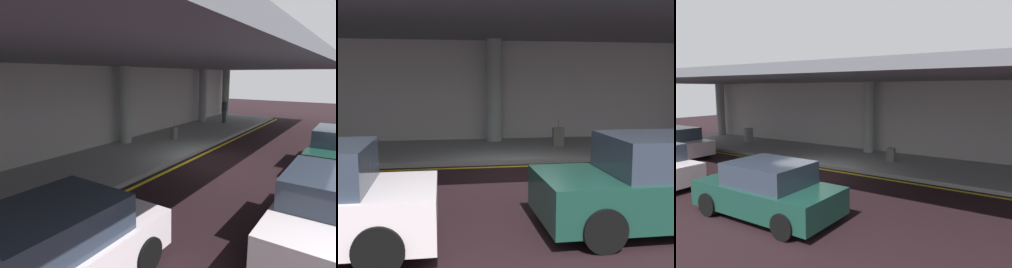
# 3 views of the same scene
# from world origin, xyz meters

# --- Properties ---
(ground_plane) EXTENTS (60.00, 60.00, 0.00)m
(ground_plane) POSITION_xyz_m (0.00, 0.00, 0.00)
(ground_plane) COLOR black
(sidewalk) EXTENTS (26.00, 4.20, 0.15)m
(sidewalk) POSITION_xyz_m (0.00, 3.10, 0.07)
(sidewalk) COLOR gray
(sidewalk) RESTS_ON ground
(lane_stripe_yellow) EXTENTS (26.00, 0.14, 0.01)m
(lane_stripe_yellow) POSITION_xyz_m (0.00, 0.73, 0.00)
(lane_stripe_yellow) COLOR yellow
(lane_stripe_yellow) RESTS_ON ground
(support_column_left_mid) EXTENTS (0.56, 0.56, 3.65)m
(support_column_left_mid) POSITION_xyz_m (0.00, 4.64, 1.97)
(support_column_left_mid) COLOR gray
(support_column_left_mid) RESTS_ON sidewalk
(ceiling_overhang) EXTENTS (28.00, 13.20, 0.30)m
(ceiling_overhang) POSITION_xyz_m (0.00, 2.60, 3.95)
(ceiling_overhang) COLOR slate
(ceiling_overhang) RESTS_ON support_column_far_left
(terminal_back_wall) EXTENTS (26.00, 0.30, 3.80)m
(terminal_back_wall) POSITION_xyz_m (0.00, 5.35, 1.90)
(terminal_back_wall) COLOR #B5B1AE
(terminal_back_wall) RESTS_ON ground
(car_dark_green) EXTENTS (4.10, 1.92, 1.50)m
(car_dark_green) POSITION_xyz_m (1.66, -4.24, 0.71)
(car_dark_green) COLOR #163E32
(car_dark_green) RESTS_ON ground
(suitcase_upright_primary) EXTENTS (0.36, 0.22, 0.90)m
(suitcase_upright_primary) POSITION_xyz_m (1.96, 3.09, 0.46)
(suitcase_upright_primary) COLOR #5F5F58
(suitcase_upright_primary) RESTS_ON sidewalk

